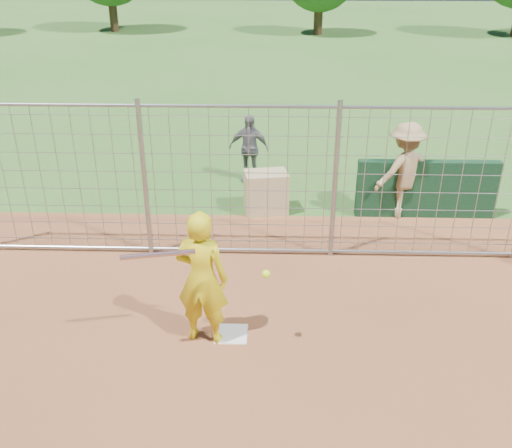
{
  "coord_description": "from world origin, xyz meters",
  "views": [
    {
      "loc": [
        0.52,
        -6.32,
        4.65
      ],
      "look_at": [
        0.3,
        0.8,
        1.15
      ],
      "focal_mm": 40.0,
      "sensor_mm": 36.0,
      "label": 1
    }
  ],
  "objects_px": {
    "bystander_b": "(249,148)",
    "bystander_c": "(404,170)",
    "equipment_bin": "(266,192)",
    "batter": "(202,278)"
  },
  "relations": [
    {
      "from": "bystander_b",
      "to": "bystander_c",
      "type": "distance_m",
      "value": 3.4
    },
    {
      "from": "bystander_b",
      "to": "equipment_bin",
      "type": "height_order",
      "value": "bystander_b"
    },
    {
      "from": "bystander_b",
      "to": "equipment_bin",
      "type": "bearing_deg",
      "value": -65.95
    },
    {
      "from": "bystander_c",
      "to": "bystander_b",
      "type": "bearing_deg",
      "value": -56.11
    },
    {
      "from": "bystander_c",
      "to": "equipment_bin",
      "type": "distance_m",
      "value": 2.6
    },
    {
      "from": "batter",
      "to": "bystander_c",
      "type": "height_order",
      "value": "batter"
    },
    {
      "from": "batter",
      "to": "equipment_bin",
      "type": "distance_m",
      "value": 4.1
    },
    {
      "from": "bystander_b",
      "to": "equipment_bin",
      "type": "relative_size",
      "value": 1.85
    },
    {
      "from": "bystander_b",
      "to": "bystander_c",
      "type": "xyz_separation_m",
      "value": [
        2.94,
        -1.69,
        0.17
      ]
    },
    {
      "from": "bystander_c",
      "to": "equipment_bin",
      "type": "relative_size",
      "value": 2.27
    }
  ]
}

